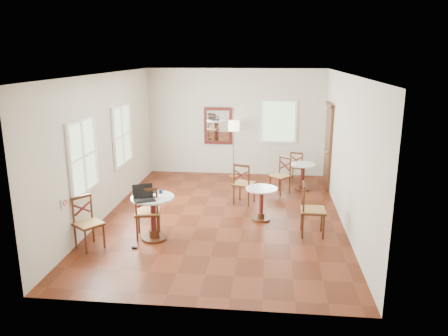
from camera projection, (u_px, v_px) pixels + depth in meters
name	position (u px, v px, depth m)	size (l,w,h in m)	color
ground	(223.00, 216.00, 9.41)	(7.00, 7.00, 0.00)	#58200F
room_shell	(221.00, 127.00, 9.20)	(5.02, 7.02, 3.01)	beige
cafe_table_near	(153.00, 213.00, 8.12)	(0.80, 0.80, 0.85)	#422010
cafe_table_mid	(261.00, 200.00, 9.11)	(0.66, 0.66, 0.70)	#422010
cafe_table_back	(302.00, 174.00, 11.14)	(0.65, 0.65, 0.69)	#422010
chair_near_a	(148.00, 212.00, 8.23)	(0.56, 0.56, 1.03)	#422010
chair_near_b	(88.00, 223.00, 7.79)	(0.61, 0.61, 0.95)	#422010
chair_mid_a	(244.00, 184.00, 10.11)	(0.57, 0.57, 0.97)	#422010
chair_mid_b	(312.00, 210.00, 8.34)	(0.48, 0.48, 1.03)	#422010
chair_back_a	(297.00, 166.00, 11.89)	(0.48, 0.48, 0.84)	#422010
chair_back_b	(281.00, 176.00, 10.87)	(0.59, 0.59, 0.91)	#422010
floor_lamp	(234.00, 130.00, 12.10)	(0.31, 0.31, 1.60)	#BF8C3F
laptop	(144.00, 196.00, 7.87)	(0.47, 0.44, 0.26)	black
mouse	(153.00, 192.00, 8.25)	(0.11, 0.07, 0.04)	black
navy_mug	(160.00, 191.00, 8.21)	(0.10, 0.07, 0.08)	#111939
water_glass	(152.00, 194.00, 8.02)	(0.06, 0.06, 0.11)	white
power_adapter	(135.00, 247.00, 7.86)	(0.09, 0.06, 0.04)	black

